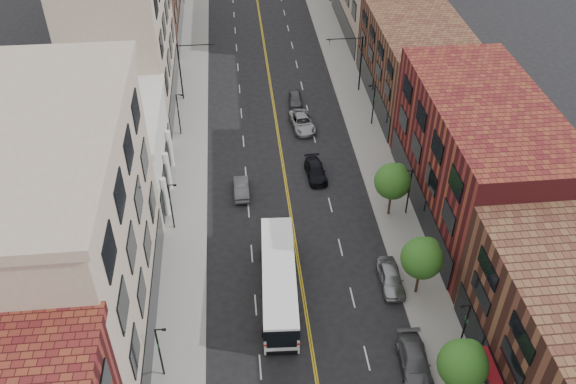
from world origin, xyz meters
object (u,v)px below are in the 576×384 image
object	(u,v)px
city_bus	(279,280)
car_parked_mid	(415,362)
car_lane_a	(316,171)
car_parked_far	(391,278)
car_lane_c	(295,99)
car_lane_b	(302,122)
car_lane_behind	(241,188)

from	to	relation	value
city_bus	car_parked_mid	distance (m)	12.31
city_bus	car_lane_a	distance (m)	16.70
car_parked_mid	car_lane_a	world-z (taller)	car_parked_mid
city_bus	car_parked_far	distance (m)	9.46
car_parked_mid	car_lane_c	distance (m)	39.10
car_lane_a	car_lane_b	world-z (taller)	car_lane_b
city_bus	car_lane_behind	xyz separation A→B (m)	(-2.56, 13.77, -1.15)
car_parked_mid	car_parked_far	bearing A→B (deg)	91.80
car_lane_behind	car_lane_c	distance (m)	18.47
car_lane_a	car_lane_c	world-z (taller)	car_lane_a
car_parked_far	car_lane_c	world-z (taller)	car_parked_far
car_parked_mid	car_lane_c	world-z (taller)	car_parked_mid
car_lane_a	car_lane_b	bearing A→B (deg)	88.15
city_bus	car_lane_behind	bearing A→B (deg)	103.54
car_lane_a	car_lane_b	distance (m)	9.44
car_parked_mid	car_lane_behind	distance (m)	24.83
car_lane_b	car_lane_c	xyz separation A→B (m)	(-0.20, 5.48, -0.07)
car_lane_behind	car_lane_b	distance (m)	13.70
car_lane_a	car_lane_c	xyz separation A→B (m)	(-0.48, 14.92, -0.00)
car_lane_a	car_lane_b	size ratio (longest dim) A/B	0.87
car_lane_a	car_lane_b	xyz separation A→B (m)	(-0.28, 9.43, 0.06)
car_parked_mid	city_bus	bearing A→B (deg)	141.79
car_lane_b	city_bus	bearing A→B (deg)	-107.89
car_parked_far	car_lane_b	bearing A→B (deg)	101.30
city_bus	car_lane_c	bearing A→B (deg)	84.34
car_parked_mid	car_lane_c	bearing A→B (deg)	99.68
car_parked_far	car_lane_b	size ratio (longest dim) A/B	0.88
car_parked_far	car_lane_behind	size ratio (longest dim) A/B	1.11
car_parked_mid	car_parked_far	xyz separation A→B (m)	(0.18, 8.32, 0.03)
car_lane_a	city_bus	bearing A→B (deg)	-111.65
city_bus	car_lane_behind	world-z (taller)	city_bus
car_parked_mid	car_lane_b	size ratio (longest dim) A/B	0.98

